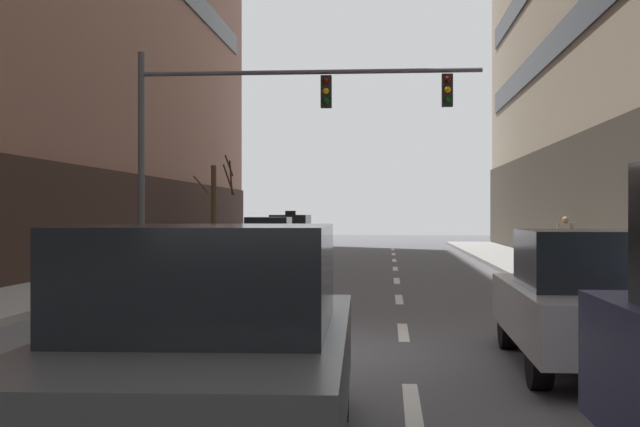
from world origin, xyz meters
name	(u,v)px	position (x,y,z in m)	size (l,w,h in m)	color
ground_plane	(284,352)	(0.00, 0.00, 0.00)	(120.00, 120.00, 0.00)	#515156
lane_stripe_l1_s3	(85,399)	(-1.60, -3.00, 0.00)	(0.16, 2.00, 0.01)	silver
lane_stripe_l1_s4	(198,330)	(-1.60, 2.00, 0.00)	(0.16, 2.00, 0.01)	silver
lane_stripe_l1_s5	(250,298)	(-1.60, 7.00, 0.00)	(0.16, 2.00, 0.01)	silver
lane_stripe_l1_s6	(279,280)	(-1.60, 12.00, 0.00)	(0.16, 2.00, 0.01)	silver
lane_stripe_l1_s7	(299,268)	(-1.60, 17.00, 0.00)	(0.16, 2.00, 0.01)	silver
lane_stripe_l1_s8	(312,260)	(-1.60, 22.00, 0.00)	(0.16, 2.00, 0.01)	silver
lane_stripe_l1_s9	(322,254)	(-1.60, 27.00, 0.00)	(0.16, 2.00, 0.01)	silver
lane_stripe_l1_s10	(330,249)	(-1.60, 32.00, 0.00)	(0.16, 2.00, 0.01)	silver
lane_stripe_l2_s3	(412,405)	(1.60, -3.00, 0.00)	(0.16, 2.00, 0.01)	silver
lane_stripe_l2_s4	(403,332)	(1.60, 2.00, 0.00)	(0.16, 2.00, 0.01)	silver
lane_stripe_l2_s5	(399,299)	(1.60, 7.00, 0.00)	(0.16, 2.00, 0.01)	silver
lane_stripe_l2_s6	(397,281)	(1.60, 12.00, 0.00)	(0.16, 2.00, 0.01)	silver
lane_stripe_l2_s7	(395,269)	(1.60, 17.00, 0.00)	(0.16, 2.00, 0.01)	silver
lane_stripe_l2_s8	(394,260)	(1.60, 22.00, 0.00)	(0.16, 2.00, 0.01)	silver
lane_stripe_l2_s9	(393,254)	(1.60, 27.00, 0.00)	(0.16, 2.00, 0.01)	silver
lane_stripe_l2_s10	(393,249)	(1.60, 32.00, 0.00)	(0.16, 2.00, 0.01)	silver
car_driving_0	(210,349)	(0.11, -5.18, 0.86)	(2.09, 4.71, 1.74)	black
car_driving_1	(269,239)	(-3.28, 21.96, 0.83)	(1.90, 4.48, 1.68)	black
taxi_driving_2	(291,234)	(-3.20, 28.76, 0.86)	(2.12, 4.73, 1.94)	black
car_parked_1	(591,300)	(3.75, -0.89, 0.80)	(1.89, 4.38, 1.63)	black
traffic_signal_0	(262,117)	(-1.95, 11.14, 4.37)	(9.08, 0.35, 5.98)	#4C4C51
street_tree_0	(215,204)	(-5.81, 23.86, 2.19)	(1.72, 1.71, 4.07)	#4C3823
pedestrian_0	(565,238)	(6.97, 16.46, 1.05)	(0.51, 0.30, 1.58)	#383D59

